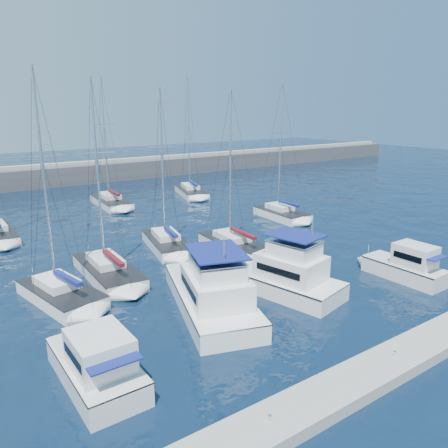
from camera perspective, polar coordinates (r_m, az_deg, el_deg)
ground at (r=30.69m, az=3.99°, el=-8.78°), size 220.00×220.00×0.00m
breakwater at (r=76.74m, az=-21.06°, el=5.64°), size 160.00×6.00×4.45m
dock at (r=23.99m, az=21.31°, el=-16.38°), size 40.00×2.20×0.60m
dock_cleat_near_port at (r=18.63m, az=6.00°, el=-23.89°), size 0.16×0.16×0.25m
dock_cleat_centre at (r=23.77m, az=21.41°, el=-15.50°), size 0.16×0.16×0.25m
motor_yacht_port_outer at (r=21.76m, az=-16.19°, el=-17.39°), size 2.94×6.40×3.20m
motor_yacht_port_inner at (r=27.47m, az=-1.51°, el=-9.13°), size 7.09×11.35×4.69m
motor_yacht_stbd_inner at (r=30.52m, az=7.57°, el=-6.71°), size 5.60×9.78×4.69m
motor_yacht_stbd_outer at (r=34.99m, az=22.83°, el=-5.25°), size 2.43×5.91×3.20m
sailboat_mid_a at (r=30.92m, az=-20.55°, el=-8.48°), size 4.44×7.48×15.16m
sailboat_mid_b at (r=33.90m, az=-14.90°, el=-5.94°), size 3.26×8.29×14.75m
sailboat_mid_c at (r=39.52m, az=-7.44°, el=-2.49°), size 4.42×7.87×14.43m
sailboat_mid_d at (r=38.67m, az=1.39°, el=-2.79°), size 3.65×8.08×14.24m
sailboat_mid_e at (r=50.26m, az=7.54°, el=1.35°), size 3.45×7.21×15.33m
sailboat_back_b at (r=58.03m, az=-14.53°, el=2.85°), size 3.67×8.92×16.44m
sailboat_back_c at (r=63.05m, az=-4.31°, el=4.26°), size 5.35×9.07×16.66m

